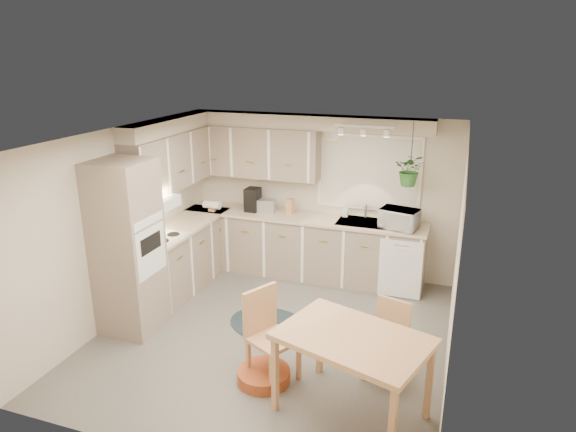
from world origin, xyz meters
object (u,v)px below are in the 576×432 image
object	(u,v)px
dining_table	(351,375)
microwave	(399,217)
braided_rug	(270,325)
pet_bed	(264,375)
chair_back	(385,342)
chair_left	(273,337)

from	to	relation	value
dining_table	microwave	size ratio (longest dim) A/B	2.63
braided_rug	pet_bed	bearing A→B (deg)	-72.13
chair_back	microwave	size ratio (longest dim) A/B	1.66
dining_table	chair_back	bearing A→B (deg)	72.98
braided_rug	microwave	bearing A→B (deg)	48.24
dining_table	pet_bed	bearing A→B (deg)	168.38
dining_table	pet_bed	size ratio (longest dim) A/B	2.39
braided_rug	pet_bed	xyz separation A→B (m)	(0.35, -1.08, 0.06)
chair_back	braided_rug	distance (m)	1.67
dining_table	chair_back	xyz separation A→B (m)	(0.20, 0.67, 0.00)
braided_rug	chair_back	bearing A→B (deg)	-21.97
chair_left	pet_bed	xyz separation A→B (m)	(-0.08, -0.08, -0.42)
microwave	chair_back	bearing A→B (deg)	-72.74
chair_back	dining_table	bearing A→B (deg)	89.36
chair_back	microwave	xyz separation A→B (m)	(-0.17, 2.10, 0.69)
chair_left	pet_bed	distance (m)	0.43
dining_table	chair_left	xyz separation A→B (m)	(-0.87, 0.28, 0.07)
dining_table	braided_rug	bearing A→B (deg)	135.55
dining_table	braided_rug	world-z (taller)	dining_table
braided_rug	pet_bed	world-z (taller)	pet_bed
chair_left	chair_back	xyz separation A→B (m)	(1.08, 0.39, -0.07)
chair_back	braided_rug	size ratio (longest dim) A/B	0.76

